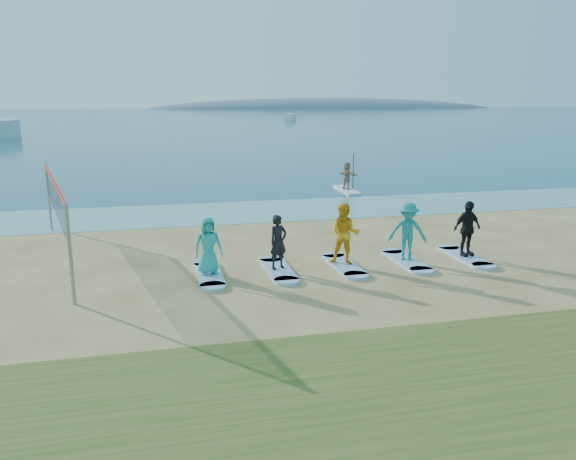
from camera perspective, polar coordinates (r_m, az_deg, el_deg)
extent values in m
plane|color=tan|center=(14.86, 1.43, -5.86)|extent=(600.00, 600.00, 0.00)
plane|color=teal|center=(24.83, -4.79, 1.86)|extent=(600.00, 600.00, 0.00)
plane|color=navy|center=(173.69, -12.47, 11.22)|extent=(600.00, 600.00, 0.00)
ellipsoid|color=slate|center=(328.76, 4.12, 12.24)|extent=(220.00, 56.00, 18.00)
cylinder|color=gray|center=(14.28, -21.24, -2.33)|extent=(0.09, 0.09, 2.50)
cylinder|color=gray|center=(23.09, -23.13, 3.13)|extent=(0.09, 0.09, 2.50)
cube|color=black|center=(18.55, -22.58, 3.01)|extent=(1.93, 8.80, 1.00)
cube|color=red|center=(18.47, -22.73, 4.60)|extent=(1.96, 8.81, 0.10)
cube|color=silver|center=(30.57, 5.97, 4.06)|extent=(0.81, 3.02, 0.12)
imported|color=tan|center=(30.45, 6.00, 5.53)|extent=(0.89, 1.41, 1.46)
cube|color=silver|center=(137.26, 0.23, 11.10)|extent=(3.98, 5.90, 1.49)
cube|color=#8EB0DC|center=(15.92, -8.03, -4.52)|extent=(0.70, 2.20, 0.09)
imported|color=teal|center=(15.68, -8.13, -1.57)|extent=(0.87, 0.66, 1.60)
cube|color=#8EB0DC|center=(16.21, -0.98, -4.07)|extent=(0.70, 2.20, 0.09)
imported|color=black|center=(15.98, -0.99, -1.23)|extent=(0.67, 0.58, 1.57)
cube|color=#8EB0DC|center=(16.73, 5.71, -3.58)|extent=(0.70, 2.20, 0.09)
imported|color=orange|center=(16.48, 5.78, -0.42)|extent=(1.08, 0.98, 1.81)
cube|color=#8EB0DC|center=(17.46, 11.91, -3.08)|extent=(0.70, 2.20, 0.09)
imported|color=teal|center=(17.23, 12.05, -0.14)|extent=(1.29, 1.02, 1.75)
cube|color=#8EB0DC|center=(18.39, 17.54, -2.60)|extent=(0.70, 2.20, 0.09)
imported|color=black|center=(18.17, 17.74, 0.15)|extent=(1.07, 0.62, 1.72)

